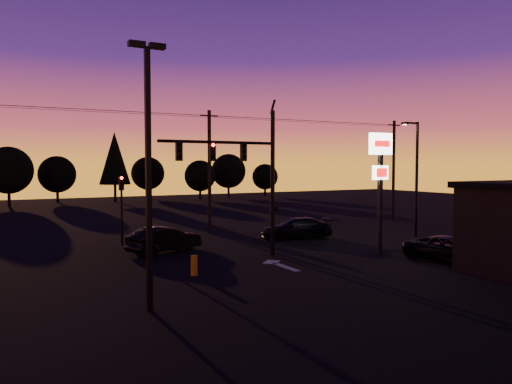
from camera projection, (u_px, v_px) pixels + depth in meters
ground at (288, 272)px, 23.43m from camera, size 120.00×120.00×0.00m
lane_arrow at (279, 265)px, 25.13m from camera, size 1.20×3.10×0.01m
traffic_signal_mast at (247, 167)px, 26.62m from camera, size 6.79×0.52×8.58m
secondary_signal at (122, 200)px, 30.98m from camera, size 0.30×0.31×4.35m
parking_lot_light at (148, 158)px, 16.94m from camera, size 1.25×0.30×9.14m
pylon_sign at (380, 167)px, 27.80m from camera, size 1.50×0.28×6.80m
streetlight at (416, 174)px, 34.63m from camera, size 1.55×0.35×8.00m
utility_pole_1 at (209, 171)px, 36.42m from camera, size 1.40×0.26×9.00m
utility_pole_2 at (394, 170)px, 44.98m from camera, size 1.40×0.26×9.00m
power_wires at (209, 116)px, 36.20m from camera, size 36.00×1.22×0.07m
bollard at (194, 265)px, 22.68m from camera, size 0.30×0.30×0.91m
tree_2 at (8, 170)px, 60.59m from camera, size 5.77×5.78×7.26m
tree_3 at (57, 174)px, 66.99m from camera, size 4.95×4.95×6.22m
tree_4 at (115, 158)px, 67.56m from camera, size 4.18×4.18×9.50m
tree_5 at (148, 173)px, 74.92m from camera, size 4.95×4.95×6.22m
tree_6 at (200, 176)px, 72.52m from camera, size 4.54×4.54×5.71m
tree_7 at (229, 171)px, 77.97m from camera, size 5.36×5.36×6.74m
tree_8 at (265, 177)px, 80.00m from camera, size 4.12×4.12×5.19m
car_mid at (165, 239)px, 28.77m from camera, size 4.77×3.14×1.48m
car_right at (296, 228)px, 34.07m from camera, size 5.23×3.18×1.42m
suv_parked at (451, 249)px, 25.85m from camera, size 3.23×5.07×1.30m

